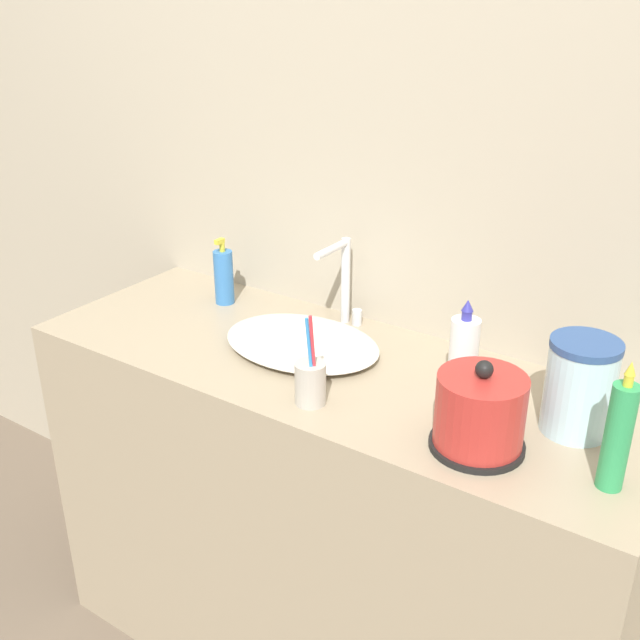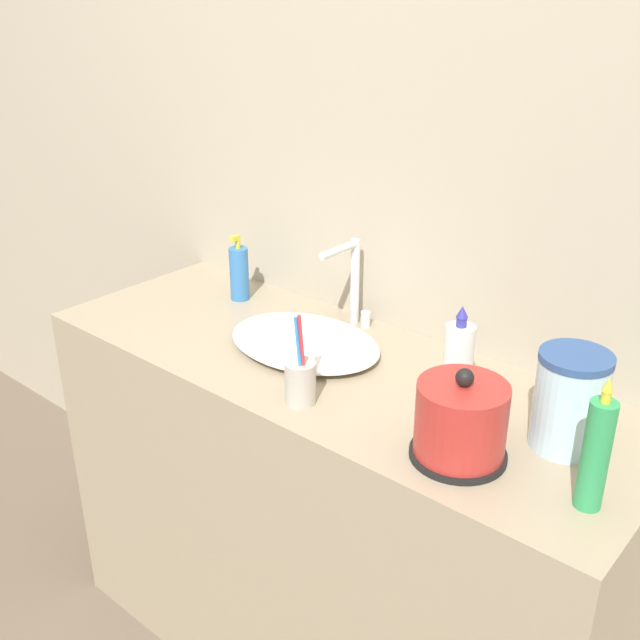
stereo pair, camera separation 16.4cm
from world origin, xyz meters
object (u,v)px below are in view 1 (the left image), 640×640
electric_kettle (480,416)px  lotion_bottle (224,277)px  faucet (344,279)px  toothbrush_cup (310,382)px  mouthwash_bottle (618,436)px  water_pitcher (580,386)px  shampoo_bottle (463,354)px

electric_kettle → lotion_bottle: size_ratio=1.00×
faucet → toothbrush_cup: faucet is taller
mouthwash_bottle → water_pitcher: bearing=126.2°
electric_kettle → lotion_bottle: bearing=162.8°
mouthwash_bottle → water_pitcher: (-0.10, 0.14, -0.01)m
electric_kettle → mouthwash_bottle: mouthwash_bottle is taller
faucet → electric_kettle: size_ratio=1.22×
toothbrush_cup → mouthwash_bottle: size_ratio=0.83×
faucet → water_pitcher: bearing=-14.3°
lotion_bottle → water_pitcher: (0.95, -0.10, 0.02)m
mouthwash_bottle → water_pitcher: size_ratio=1.27×
electric_kettle → shampoo_bottle: bearing=122.3°
toothbrush_cup → shampoo_bottle: size_ratio=0.97×
shampoo_bottle → toothbrush_cup: bearing=-136.2°
water_pitcher → shampoo_bottle: bearing=175.2°
faucet → shampoo_bottle: bearing=-20.0°
toothbrush_cup → lotion_bottle: 0.57m
toothbrush_cup → mouthwash_bottle: (0.57, 0.06, 0.05)m
shampoo_bottle → mouthwash_bottle: 0.38m
shampoo_bottle → water_pitcher: shampoo_bottle is taller
shampoo_bottle → faucet: bearing=160.0°
electric_kettle → shampoo_bottle: size_ratio=0.87×
toothbrush_cup → water_pitcher: (0.47, 0.20, 0.05)m
electric_kettle → toothbrush_cup: size_ratio=0.90×
lotion_bottle → water_pitcher: size_ratio=0.95×
lotion_bottle → mouthwash_bottle: 1.08m
faucet → shampoo_bottle: 0.41m
mouthwash_bottle → electric_kettle: bearing=-175.5°
electric_kettle → mouthwash_bottle: size_ratio=0.75×
electric_kettle → mouthwash_bottle: (0.23, 0.02, 0.03)m
mouthwash_bottle → faucet: bearing=157.5°
electric_kettle → toothbrush_cup: 0.35m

